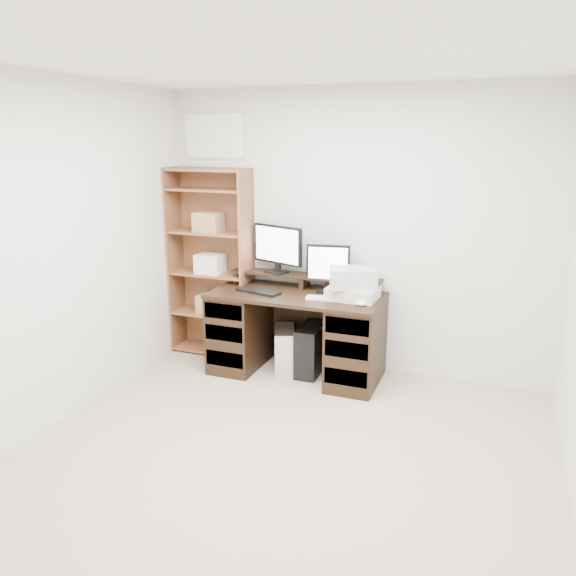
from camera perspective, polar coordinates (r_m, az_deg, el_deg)
The scene contains 14 objects.
room at distance 3.16m, azimuth -2.61°, elevation 0.11°, with size 3.54×4.04×2.54m.
desk at distance 5.01m, azimuth 0.88°, elevation -4.51°, with size 1.50×0.70×0.75m.
riser_shelf at distance 5.07m, azimuth 1.70°, elevation 1.07°, with size 1.40×0.22×0.12m.
monitor_wide at distance 5.10m, azimuth -1.05°, elevation 4.24°, with size 0.53×0.22×0.43m.
monitor_small at distance 4.92m, azimuth 4.09°, elevation 2.21°, with size 0.38×0.17×0.42m.
speaker at distance 5.28m, azimuth -4.59°, elevation 3.06°, with size 0.08×0.08×0.21m, color black.
keyboard_black at distance 4.93m, azimuth -3.03°, elevation -0.33°, with size 0.41×0.14×0.02m, color black.
keyboard_white at distance 4.72m, azimuth 4.32°, elevation -1.09°, with size 0.41×0.12×0.02m, color silver.
mouse at distance 4.57m, azimuth 7.44°, elevation -1.60°, with size 0.09×0.06×0.03m, color white.
printer at distance 4.75m, azimuth 6.59°, elevation -0.51°, with size 0.41×0.31×0.10m, color beige.
basket at distance 4.72m, azimuth 6.64°, elevation 1.04°, with size 0.38×0.27×0.16m, color #A3A7AE.
tower_silver at distance 5.14m, azimuth -0.34°, elevation -6.26°, with size 0.18×0.40×0.40m, color silver.
tower_black at distance 5.08m, azimuth 2.36°, elevation -6.23°, with size 0.21×0.45×0.45m.
bookshelf at distance 5.44m, azimuth -7.80°, elevation 2.70°, with size 0.80×0.30×1.80m.
Camera 1 is at (1.23, -2.80, 2.06)m, focal length 35.00 mm.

